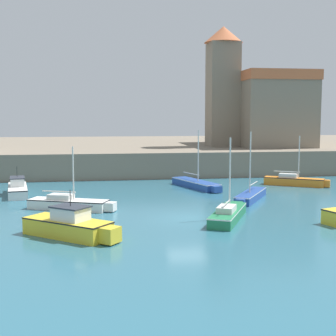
# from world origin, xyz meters

# --- Properties ---
(ground_plane) EXTENTS (200.00, 200.00, 0.00)m
(ground_plane) POSITION_xyz_m (0.00, 0.00, 0.00)
(ground_plane) COLOR #2D667A
(quay_seawall) EXTENTS (120.00, 40.00, 2.73)m
(quay_seawall) POSITION_xyz_m (0.00, 38.53, 1.36)
(quay_seawall) COLOR gray
(quay_seawall) RESTS_ON ground
(sailboat_green_1) EXTENTS (3.87, 6.22, 5.19)m
(sailboat_green_1) POSITION_xyz_m (2.47, -0.85, 0.42)
(sailboat_green_1) COLOR #237A4C
(sailboat_green_1) RESTS_ON ground
(sailboat_blue_2) EXTENTS (3.51, 6.93, 5.29)m
(sailboat_blue_2) POSITION_xyz_m (3.23, 12.51, 0.37)
(sailboat_blue_2) COLOR #284C9E
(sailboat_blue_2) RESTS_ON ground
(sailboat_white_3) EXTENTS (6.27, 3.54, 4.44)m
(sailboat_white_3) POSITION_xyz_m (-7.64, 4.03, 0.43)
(sailboat_white_3) COLOR white
(sailboat_white_3) RESTS_ON ground
(motorboat_white_5) EXTENTS (2.39, 6.22, 2.38)m
(motorboat_white_5) POSITION_xyz_m (-12.28, 10.93, 0.53)
(motorboat_white_5) COLOR white
(motorboat_white_5) RESTS_ON ground
(sailboat_orange_6) EXTENTS (5.57, 3.90, 4.70)m
(sailboat_orange_6) POSITION_xyz_m (12.65, 12.36, 0.46)
(sailboat_orange_6) COLOR orange
(sailboat_orange_6) RESTS_ON ground
(motorboat_yellow_7) EXTENTS (5.41, 4.75, 2.61)m
(motorboat_yellow_7) POSITION_xyz_m (-7.16, -3.61, 0.63)
(motorboat_yellow_7) COLOR yellow
(motorboat_yellow_7) RESTS_ON ground
(sailboat_blue_8) EXTENTS (4.16, 5.90, 5.35)m
(sailboat_blue_8) POSITION_xyz_m (6.12, 5.68, 0.37)
(sailboat_blue_8) COLOR #284C9E
(sailboat_blue_8) RESTS_ON ground
(church) EXTENTS (12.84, 16.01, 14.76)m
(church) POSITION_xyz_m (15.11, 30.32, 7.83)
(church) COLOR gray
(church) RESTS_ON quay_seawall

